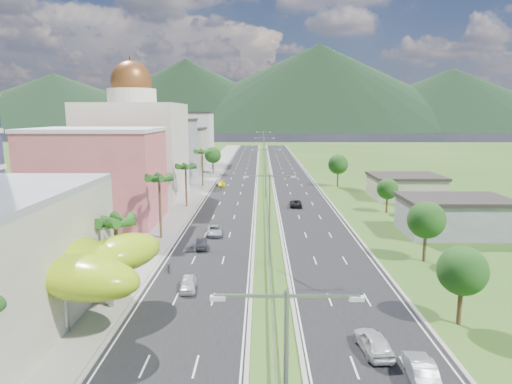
{
  "coord_description": "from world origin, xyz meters",
  "views": [
    {
      "loc": [
        -1.03,
        -41.92,
        17.84
      ],
      "look_at": [
        -1.71,
        21.21,
        7.0
      ],
      "focal_mm": 32.0,
      "sensor_mm": 36.0,
      "label": 1
    }
  ],
  "objects": [
    {
      "name": "ground",
      "position": [
        0.0,
        0.0,
        0.0
      ],
      "size": [
        500.0,
        500.0,
        0.0
      ],
      "primitive_type": "plane",
      "color": "#2D5119",
      "rests_on": "ground"
    },
    {
      "name": "road_left",
      "position": [
        -7.5,
        90.0,
        0.02
      ],
      "size": [
        11.0,
        260.0,
        0.04
      ],
      "primitive_type": "cube",
      "color": "black",
      "rests_on": "ground"
    },
    {
      "name": "road_right",
      "position": [
        7.5,
        90.0,
        0.02
      ],
      "size": [
        11.0,
        260.0,
        0.04
      ],
      "primitive_type": "cube",
      "color": "black",
      "rests_on": "ground"
    },
    {
      "name": "sidewalk_left",
      "position": [
        -17.0,
        90.0,
        0.06
      ],
      "size": [
        7.0,
        260.0,
        0.12
      ],
      "primitive_type": "cube",
      "color": "gray",
      "rests_on": "ground"
    },
    {
      "name": "median_guardrail",
      "position": [
        0.0,
        71.99,
        0.62
      ],
      "size": [
        0.1,
        216.06,
        0.76
      ],
      "color": "gray",
      "rests_on": "ground"
    },
    {
      "name": "streetlight_median_b",
      "position": [
        0.0,
        10.0,
        6.75
      ],
      "size": [
        6.04,
        0.25,
        11.0
      ],
      "color": "gray",
      "rests_on": "ground"
    },
    {
      "name": "streetlight_median_c",
      "position": [
        0.0,
        50.0,
        6.75
      ],
      "size": [
        6.04,
        0.25,
        11.0
      ],
      "color": "gray",
      "rests_on": "ground"
    },
    {
      "name": "streetlight_median_d",
      "position": [
        0.0,
        95.0,
        6.75
      ],
      "size": [
        6.04,
        0.25,
        11.0
      ],
      "color": "gray",
      "rests_on": "ground"
    },
    {
      "name": "streetlight_median_e",
      "position": [
        0.0,
        140.0,
        6.75
      ],
      "size": [
        6.04,
        0.25,
        11.0
      ],
      "color": "gray",
      "rests_on": "ground"
    },
    {
      "name": "lime_canopy",
      "position": [
        -20.0,
        -4.0,
        4.99
      ],
      "size": [
        18.0,
        15.0,
        7.4
      ],
      "color": "#9AC112",
      "rests_on": "ground"
    },
    {
      "name": "pink_shophouse",
      "position": [
        -28.0,
        32.0,
        7.5
      ],
      "size": [
        20.0,
        15.0,
        15.0
      ],
      "primitive_type": "cube",
      "color": "#CE545B",
      "rests_on": "ground"
    },
    {
      "name": "domed_building",
      "position": [
        -28.0,
        55.0,
        11.35
      ],
      "size": [
        20.0,
        20.0,
        28.7
      ],
      "color": "beige",
      "rests_on": "ground"
    },
    {
      "name": "midrise_grey",
      "position": [
        -27.0,
        80.0,
        8.0
      ],
      "size": [
        16.0,
        15.0,
        16.0
      ],
      "primitive_type": "cube",
      "color": "gray",
      "rests_on": "ground"
    },
    {
      "name": "midrise_beige",
      "position": [
        -27.0,
        102.0,
        6.5
      ],
      "size": [
        16.0,
        15.0,
        13.0
      ],
      "primitive_type": "cube",
      "color": "#9D9781",
      "rests_on": "ground"
    },
    {
      "name": "midrise_white",
      "position": [
        -27.0,
        125.0,
        9.0
      ],
      "size": [
        16.0,
        15.0,
        18.0
      ],
      "primitive_type": "cube",
      "color": "silver",
      "rests_on": "ground"
    },
    {
      "name": "shed_near",
      "position": [
        28.0,
        25.0,
        2.5
      ],
      "size": [
        15.0,
        10.0,
        5.0
      ],
      "primitive_type": "cube",
      "color": "gray",
      "rests_on": "ground"
    },
    {
      "name": "shed_far",
      "position": [
        30.0,
        55.0,
        2.2
      ],
      "size": [
        14.0,
        12.0,
        4.4
      ],
      "primitive_type": "cube",
      "color": "#9D9781",
      "rests_on": "ground"
    },
    {
      "name": "palm_tree_b",
      "position": [
        -15.5,
        2.0,
        7.06
      ],
      "size": [
        3.6,
        3.6,
        8.1
      ],
      "color": "#47301C",
      "rests_on": "ground"
    },
    {
      "name": "palm_tree_c",
      "position": [
        -15.5,
        22.0,
        8.5
      ],
      "size": [
        3.6,
        3.6,
        9.6
      ],
      "color": "#47301C",
      "rests_on": "ground"
    },
    {
      "name": "palm_tree_d",
      "position": [
        -15.5,
        45.0,
        7.54
      ],
      "size": [
        3.6,
        3.6,
        8.6
      ],
      "color": "#47301C",
      "rests_on": "ground"
    },
    {
      "name": "palm_tree_e",
      "position": [
        -15.5,
        70.0,
        8.31
      ],
      "size": [
        3.6,
        3.6,
        9.4
      ],
      "color": "#47301C",
      "rests_on": "ground"
    },
    {
      "name": "leafy_tree_lfar",
      "position": [
        -15.5,
        95.0,
        5.58
      ],
      "size": [
        4.9,
        4.9,
        8.05
      ],
      "color": "#47301C",
      "rests_on": "ground"
    },
    {
      "name": "leafy_tree_ra",
      "position": [
        16.0,
        -5.0,
        4.78
      ],
      "size": [
        4.2,
        4.2,
        6.9
      ],
      "color": "#47301C",
      "rests_on": "ground"
    },
    {
      "name": "leafy_tree_rb",
      "position": [
        19.0,
        12.0,
        5.18
      ],
      "size": [
        4.55,
        4.55,
        7.47
      ],
      "color": "#47301C",
      "rests_on": "ground"
    },
    {
      "name": "leafy_tree_rc",
      "position": [
        22.0,
        40.0,
        4.37
      ],
      "size": [
        3.85,
        3.85,
        6.33
      ],
      "color": "#47301C",
      "rests_on": "ground"
    },
    {
      "name": "leafy_tree_rd",
      "position": [
        18.0,
        70.0,
        5.58
      ],
      "size": [
        4.9,
        4.9,
        8.05
      ],
      "color": "#47301C",
      "rests_on": "ground"
    },
    {
      "name": "mountain_ridge",
      "position": [
        60.0,
        450.0,
        0.0
      ],
      "size": [
        860.0,
        140.0,
        90.0
      ],
      "primitive_type": null,
      "color": "black",
      "rests_on": "ground"
    },
    {
      "name": "car_white_near_left",
      "position": [
        -8.46,
        2.34,
        0.71
      ],
      "size": [
        1.94,
        4.04,
        1.33
      ],
      "primitive_type": "imported",
      "rotation": [
        0.0,
        0.0,
        0.09
      ],
      "color": "silver",
      "rests_on": "road_left"
    },
    {
      "name": "car_dark_left",
      "position": [
        -8.97,
        16.94,
        0.69
      ],
      "size": [
        1.77,
        4.08,
        1.31
      ],
      "primitive_type": "imported",
      "rotation": [
        0.0,
        0.0,
        0.1
      ],
      "color": "black",
      "rests_on": "road_left"
    },
    {
      "name": "car_silver_mid_left",
      "position": [
        -7.94,
        23.92,
        0.71
      ],
      "size": [
        2.67,
        5.04,
        1.35
      ],
      "primitive_type": "imported",
      "rotation": [
        0.0,
        0.0,
        0.09
      ],
      "color": "#A6A9AE",
      "rests_on": "road_left"
    },
    {
      "name": "car_yellow_far_left",
      "position": [
        -10.76,
        69.89,
        0.71
      ],
      "size": [
        2.5,
        4.83,
        1.34
      ],
      "primitive_type": "imported",
      "rotation": [
        0.0,
        0.0,
        0.14
      ],
      "color": "yellow",
      "rests_on": "road_left"
    },
    {
      "name": "car_white_near_right",
      "position": [
        7.5,
        -9.86,
        0.86
      ],
      "size": [
        2.45,
        4.97,
        1.63
      ],
      "primitive_type": "imported",
      "rotation": [
        0.0,
        0.0,
        3.25
      ],
      "color": "silver",
      "rests_on": "road_right"
    },
    {
      "name": "car_silver_right",
      "position": [
        9.82,
        -13.43,
        0.81
      ],
      "size": [
        2.08,
        4.82,
        1.54
      ],
      "primitive_type": "imported",
      "rotation": [
        0.0,
        0.0,
        3.04
      ],
      "color": "#9C9FA4",
      "rests_on": "road_right"
    },
    {
      "name": "car_dark_far_right",
      "position": [
        5.74,
        45.16,
        0.71
      ],
      "size": [
        2.4,
        4.91,
        1.34
      ],
      "primitive_type": "imported",
      "rotation": [
        0.0,
        0.0,
        3.11
      ],
      "color": "black",
      "rests_on": "road_right"
    },
    {
      "name": "motorcycle",
      "position": [
        -11.6,
        8.01,
        0.64
      ],
      "size": [
        0.85,
        1.94,
        1.2
      ],
      "primitive_type": "imported",
      "rotation": [
        0.0,
        0.0,
        0.15
      ],
      "color": "black",
      "rests_on": "road_left"
    }
  ]
}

